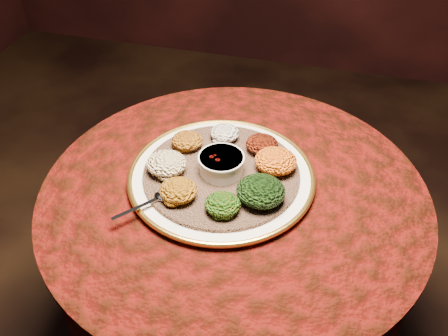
# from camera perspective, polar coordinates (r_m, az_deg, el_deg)

# --- Properties ---
(table) EXTENTS (0.96, 0.96, 0.73)m
(table) POSITION_cam_1_polar(r_m,az_deg,el_deg) (1.36, 1.05, -8.04)
(table) COLOR black
(table) RESTS_ON ground
(platter) EXTENTS (0.48, 0.48, 0.02)m
(platter) POSITION_cam_1_polar(r_m,az_deg,el_deg) (1.25, -0.30, -0.95)
(platter) COLOR white
(platter) RESTS_ON table
(injera) EXTENTS (0.42, 0.42, 0.01)m
(injera) POSITION_cam_1_polar(r_m,az_deg,el_deg) (1.24, -0.30, -0.58)
(injera) COLOR brown
(injera) RESTS_ON platter
(stew_bowl) EXTENTS (0.11, 0.11, 0.05)m
(stew_bowl) POSITION_cam_1_polar(r_m,az_deg,el_deg) (1.22, -0.31, 0.57)
(stew_bowl) COLOR silver
(stew_bowl) RESTS_ON injera
(spoon) EXTENTS (0.11, 0.12, 0.01)m
(spoon) POSITION_cam_1_polar(r_m,az_deg,el_deg) (1.17, -7.44, -3.40)
(spoon) COLOR silver
(spoon) RESTS_ON injera
(portion_ayib) EXTENTS (0.08, 0.07, 0.04)m
(portion_ayib) POSITION_cam_1_polar(r_m,az_deg,el_deg) (1.33, 0.07, 4.01)
(portion_ayib) COLOR white
(portion_ayib) RESTS_ON injera
(portion_kitfo) EXTENTS (0.08, 0.08, 0.04)m
(portion_kitfo) POSITION_cam_1_polar(r_m,az_deg,el_deg) (1.30, 4.36, 2.74)
(portion_kitfo) COLOR black
(portion_kitfo) RESTS_ON injera
(portion_tikil) EXTENTS (0.11, 0.10, 0.05)m
(portion_tikil) POSITION_cam_1_polar(r_m,az_deg,el_deg) (1.24, 5.93, 0.82)
(portion_tikil) COLOR #CD9011
(portion_tikil) RESTS_ON injera
(portion_gomen) EXTENTS (0.11, 0.11, 0.05)m
(portion_gomen) POSITION_cam_1_polar(r_m,az_deg,el_deg) (1.15, 4.23, -2.63)
(portion_gomen) COLOR black
(portion_gomen) RESTS_ON injera
(portion_mixveg) EXTENTS (0.08, 0.08, 0.04)m
(portion_mixveg) POSITION_cam_1_polar(r_m,az_deg,el_deg) (1.13, -0.16, -4.16)
(portion_mixveg) COLOR #8C3009
(portion_mixveg) RESTS_ON injera
(portion_kik) EXTENTS (0.09, 0.09, 0.04)m
(portion_kik) POSITION_cam_1_polar(r_m,az_deg,el_deg) (1.16, -5.24, -2.56)
(portion_kik) COLOR #9D580D
(portion_kik) RESTS_ON injera
(portion_timatim) EXTENTS (0.10, 0.10, 0.05)m
(portion_timatim) POSITION_cam_1_polar(r_m,az_deg,el_deg) (1.23, -6.59, 0.50)
(portion_timatim) COLOR maroon
(portion_timatim) RESTS_ON injera
(portion_shiro) EXTENTS (0.08, 0.08, 0.04)m
(portion_shiro) POSITION_cam_1_polar(r_m,az_deg,el_deg) (1.31, -4.22, 3.15)
(portion_shiro) COLOR #975412
(portion_shiro) RESTS_ON injera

